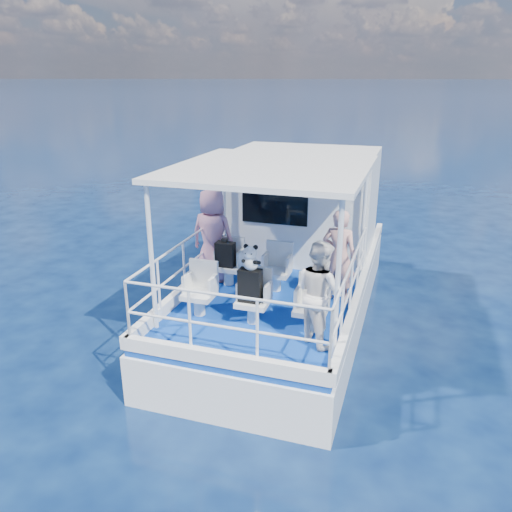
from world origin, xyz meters
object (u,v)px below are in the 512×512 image
at_px(panda, 251,257).
at_px(passenger_stbd_aft, 319,293).
at_px(passenger_port_fwd, 213,235).
at_px(backpack_center, 250,286).

bearing_deg(panda, passenger_stbd_aft, -10.84).
bearing_deg(passenger_stbd_aft, passenger_port_fwd, 4.83).
relative_size(passenger_stbd_aft, backpack_center, 2.95).
height_order(passenger_stbd_aft, backpack_center, passenger_stbd_aft).
bearing_deg(backpack_center, passenger_stbd_aft, -10.83).
bearing_deg(passenger_stbd_aft, panda, 30.44).
height_order(passenger_port_fwd, passenger_stbd_aft, passenger_port_fwd).
height_order(passenger_port_fwd, backpack_center, passenger_port_fwd).
distance_m(passenger_port_fwd, backpack_center, 1.95).
height_order(backpack_center, panda, panda).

